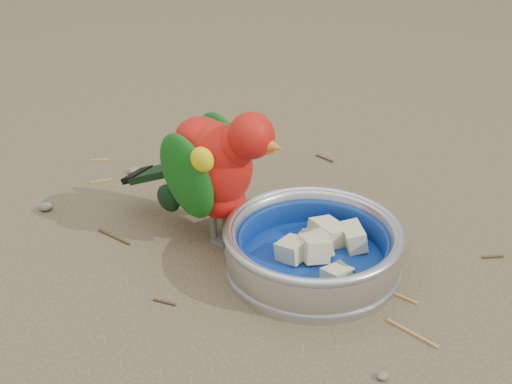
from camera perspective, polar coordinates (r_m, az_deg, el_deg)
name	(u,v)px	position (r m, az deg, el deg)	size (l,w,h in m)	color
ground	(224,279)	(0.89, -2.61, -6.94)	(60.00, 60.00, 0.00)	brown
food_bowl	(312,264)	(0.91, 4.53, -5.78)	(0.22, 0.22, 0.02)	#B2B2BA
bowl_wall	(313,244)	(0.89, 4.60, -4.19)	(0.22, 0.22, 0.04)	#B2B2BA
fruit_wedges	(313,249)	(0.89, 4.59, -4.57)	(0.13, 0.13, 0.03)	beige
lory_parrot	(215,175)	(0.93, -3.28, 1.34)	(0.11, 0.23, 0.18)	red
ground_debris	(184,260)	(0.92, -5.76, -5.46)	(0.90, 0.80, 0.01)	#AE8144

